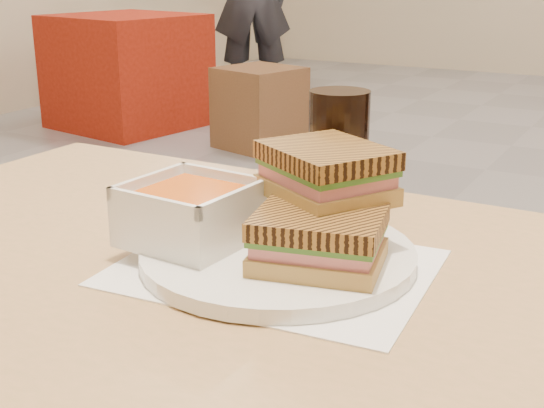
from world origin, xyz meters
The scene contains 10 objects.
main_table centered at (0.02, -2.02, 0.64)m, with size 1.20×0.71×0.75m.
tray_liner centered at (0.02, -2.01, 0.75)m, with size 0.34×0.28×0.00m.
plate centered at (0.01, -1.99, 0.76)m, with size 0.30×0.30×0.02m.
soup_bowl centered at (-0.08, -2.02, 0.80)m, with size 0.14×0.14×0.07m.
panini_lower centered at (0.07, -2.01, 0.80)m, with size 0.15×0.13×0.06m.
panini_upper centered at (0.05, -1.95, 0.85)m, with size 0.17×0.16×0.06m.
cola_glass centered at (0.00, -1.82, 0.83)m, with size 0.08×0.08×0.16m.
bg_table_0 centered at (-2.91, 1.19, 0.37)m, with size 0.96×0.96×0.74m.
bg_chair_0l centered at (-3.04, 1.87, 0.21)m, with size 0.42×0.42×0.43m.
bg_chair_0r centered at (-1.82, 1.09, 0.24)m, with size 0.52×0.52×0.48m.
Camera 1 is at (0.37, -2.64, 1.06)m, focal length 48.39 mm.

